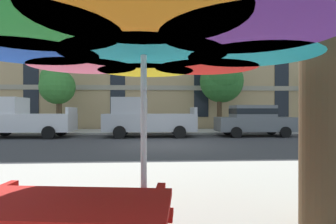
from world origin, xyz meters
The scene contains 10 objects.
ground_plane centered at (0.00, 0.00, 0.00)m, with size 120.00×120.00×0.00m, color #38383A.
sidewalk_far centered at (0.00, 6.80, 0.06)m, with size 56.00×3.60×0.12m, color #B2ADA3.
apartment_building centered at (0.00, 14.99, 6.40)m, with size 37.91×12.08×12.80m.
pickup_white centered at (-7.74, 3.70, 1.03)m, with size 5.10×2.12×2.20m.
pickup_silver centered at (-0.95, 3.70, 1.03)m, with size 5.10×2.12×2.20m.
sedan_gray centered at (5.26, 3.70, 0.95)m, with size 4.40×1.98×1.78m.
street_tree_left centered at (-6.89, 6.77, 3.20)m, with size 2.31×2.31×4.51m.
street_tree_middle centered at (4.26, 7.10, 3.65)m, with size 3.05×3.20×5.08m.
street_tree_right centered at (12.27, 7.20, 3.41)m, with size 2.02×2.19×4.47m.
patio_umbrella centered at (-0.68, -9.00, 2.24)m, with size 3.44×3.44×2.53m.
Camera 1 is at (-0.60, -11.65, 1.48)m, focal length 29.17 mm.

